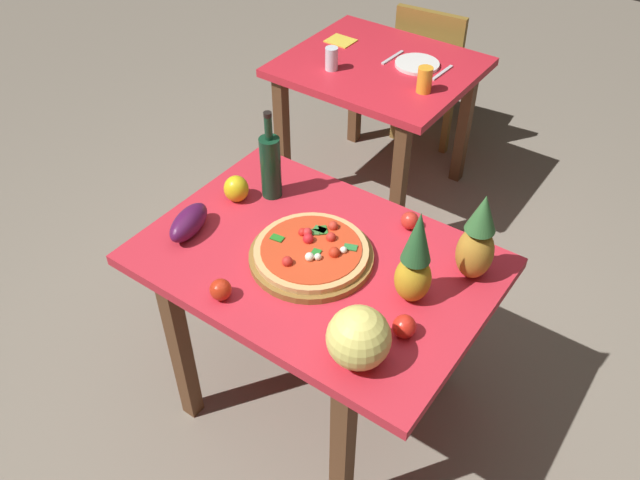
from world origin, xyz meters
The scene contains 21 objects.
ground_plane centered at (0.00, 0.00, 0.00)m, with size 10.00×10.00×0.00m, color gray.
display_table centered at (0.00, 0.00, 0.66)m, with size 1.16×0.81×0.76m.
background_table centered at (-0.57, 1.33, 0.64)m, with size 0.92×0.81×0.76m.
dining_chair centered at (-0.58, 1.96, 0.48)m, with size 0.44×0.44×0.85m.
pizza_board centered at (-0.01, -0.02, 0.77)m, with size 0.42×0.42×0.03m, color olive.
pizza centered at (-0.01, -0.02, 0.80)m, with size 0.38×0.38×0.05m.
wine_bottle centered at (-0.34, 0.19, 0.89)m, with size 0.08×0.08×0.35m.
pineapple_left centered at (0.46, 0.23, 0.91)m, with size 0.12×0.12×0.32m.
pineapple_right centered at (0.35, 0.02, 0.91)m, with size 0.11×0.11×0.34m.
melon centered at (0.34, -0.28, 0.85)m, with size 0.19×0.19×0.19m, color #E4D86B.
bell_pepper centered at (-0.43, 0.09, 0.81)m, with size 0.09×0.09×0.10m, color yellow.
eggplant centered at (-0.44, -0.15, 0.81)m, with size 0.20×0.09×0.09m, color #4D1543.
tomato_by_bottle centered at (-0.14, -0.32, 0.80)m, with size 0.07×0.07×0.07m, color red.
tomato_beside_pepper centered at (0.41, -0.12, 0.80)m, with size 0.07×0.07×0.07m, color red.
tomato_near_board centered at (0.18, 0.32, 0.79)m, with size 0.06×0.06×0.06m, color red.
drinking_glass_juice centered at (-0.25, 1.20, 0.82)m, with size 0.07×0.07×0.12m, color #F6A028.
drinking_glass_water centered at (-0.73, 1.14, 0.82)m, with size 0.06×0.06×0.11m, color silver.
dinner_plate centered at (-0.41, 1.42, 0.77)m, with size 0.22×0.22×0.02m, color white.
fork_utensil centered at (-0.55, 1.42, 0.76)m, with size 0.02×0.18×0.01m, color silver.
knife_utensil centered at (-0.27, 1.42, 0.76)m, with size 0.02×0.18×0.01m, color silver.
napkin_folded centered at (-0.87, 1.42, 0.76)m, with size 0.14×0.12×0.01m, color yellow.
Camera 1 is at (0.94, -1.30, 2.26)m, focal length 36.85 mm.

